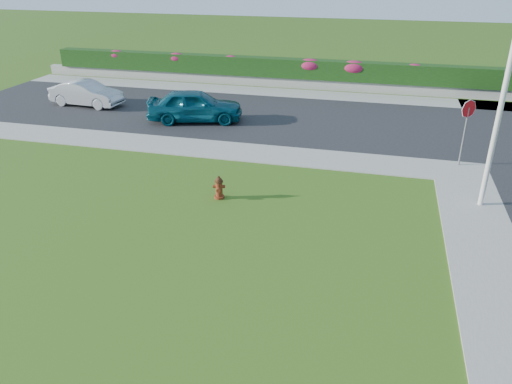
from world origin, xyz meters
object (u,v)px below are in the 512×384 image
(fire_hydrant, at_px, (219,188))
(stop_sign, at_px, (467,117))
(utility_pole, at_px, (498,122))
(sedan_silver, at_px, (86,93))
(sedan_teal, at_px, (195,105))

(fire_hydrant, relative_size, stop_sign, 0.31)
(utility_pole, relative_size, stop_sign, 2.15)
(sedan_silver, bearing_deg, utility_pole, -107.08)
(stop_sign, bearing_deg, fire_hydrant, -165.54)
(sedan_silver, bearing_deg, stop_sign, -97.68)
(sedan_teal, bearing_deg, stop_sign, -118.70)
(utility_pole, xyz_separation_m, stop_sign, (-0.30, 3.40, -0.85))
(sedan_silver, relative_size, stop_sign, 1.52)
(fire_hydrant, xyz_separation_m, sedan_teal, (-3.73, 7.75, 0.43))
(sedan_teal, height_order, utility_pole, utility_pole)
(stop_sign, bearing_deg, sedan_teal, 148.93)
(fire_hydrant, distance_m, sedan_silver, 13.66)
(utility_pole, bearing_deg, sedan_teal, 152.54)
(fire_hydrant, bearing_deg, utility_pole, -1.21)
(stop_sign, bearing_deg, utility_pole, -102.50)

